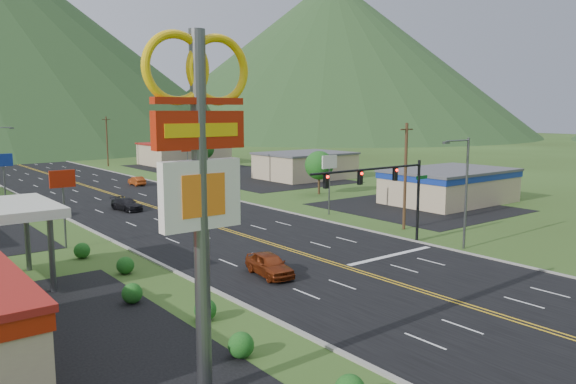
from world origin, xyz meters
TOP-DOWN VIEW (x-y plane):
  - ground at (0.00, 0.00)m, footprint 500.00×500.00m
  - road at (0.00, 0.00)m, footprint 20.00×460.00m
  - curb_west at (-10.15, 0.00)m, footprint 0.30×460.00m
  - pylon_sign at (-17.00, 2.00)m, footprint 4.32×0.60m
  - traffic_signal at (6.48, 14.00)m, footprint 13.10×0.43m
  - streetlight_east at (11.18, 10.00)m, footprint 3.28×0.25m
  - building_east_near at (30.00, 25.00)m, footprint 15.40×10.40m
  - building_east_mid at (32.00, 55.00)m, footprint 14.40×11.40m
  - building_east_far at (28.00, 90.00)m, footprint 16.40×12.40m
  - pole_sign_west_a at (-14.00, 30.00)m, footprint 2.00×0.18m
  - pole_sign_west_b at (-14.00, 52.00)m, footprint 2.00×0.18m
  - pole_sign_east_a at (13.00, 28.00)m, footprint 2.00×0.18m
  - pole_sign_east_b at (13.00, 60.00)m, footprint 2.00×0.18m
  - tree_east_a at (22.00, 40.00)m, footprint 3.84×3.84m
  - tree_east_b at (26.00, 78.00)m, footprint 3.84×3.84m
  - utility_pole_a at (13.50, 18.00)m, footprint 1.60×0.28m
  - utility_pole_b at (13.50, 55.00)m, footprint 1.60×0.28m
  - utility_pole_c at (13.50, 95.00)m, footprint 1.60×0.28m
  - utility_pole_d at (13.50, 135.00)m, footprint 1.60×0.28m
  - mountain_ne at (147.84, 176.19)m, footprint 180.00×180.00m
  - car_red_near at (-5.51, 13.49)m, footprint 2.45×4.76m
  - car_dark_mid at (-3.30, 43.77)m, footprint 2.50×4.91m
  - car_red_far at (6.24, 63.47)m, footprint 1.53×4.04m

SIDE VIEW (x-z plane):
  - ground at x=0.00m, z-range 0.00..0.00m
  - road at x=0.00m, z-range -0.02..0.02m
  - curb_west at x=-10.15m, z-range -0.07..0.07m
  - car_red_far at x=6.24m, z-range 0.00..1.32m
  - car_dark_mid at x=-3.30m, z-range 0.00..1.36m
  - car_red_near at x=-5.51m, z-range 0.00..1.55m
  - building_east_mid at x=32.00m, z-range 0.01..4.31m
  - building_east_far at x=28.00m, z-range 0.01..4.51m
  - building_east_near at x=30.00m, z-range 0.22..4.32m
  - tree_east_a at x=22.00m, z-range 0.98..6.80m
  - tree_east_b at x=26.00m, z-range 0.98..6.80m
  - pole_sign_west_a at x=-14.00m, z-range 1.85..8.25m
  - pole_sign_west_b at x=-14.00m, z-range 1.85..8.25m
  - pole_sign_east_a at x=13.00m, z-range 1.85..8.25m
  - pole_sign_east_b at x=13.00m, z-range 1.85..8.25m
  - utility_pole_a at x=13.50m, z-range 0.13..10.13m
  - utility_pole_b at x=13.50m, z-range 0.13..10.13m
  - utility_pole_c at x=13.50m, z-range 0.13..10.13m
  - utility_pole_d at x=13.50m, z-range 0.13..10.13m
  - streetlight_east at x=11.18m, z-range 0.68..9.68m
  - traffic_signal at x=6.48m, z-range 1.83..8.83m
  - pylon_sign at x=-17.00m, z-range 2.30..16.30m
  - mountain_ne at x=147.84m, z-range 0.00..70.00m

